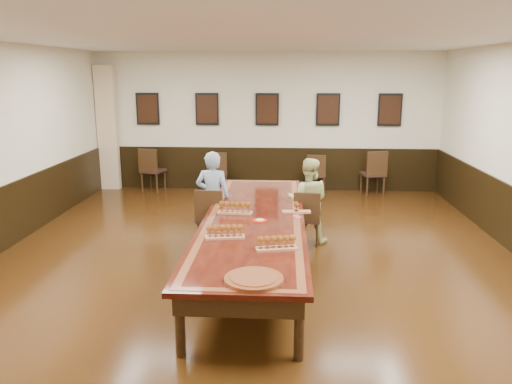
# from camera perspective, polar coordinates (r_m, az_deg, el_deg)

# --- Properties ---
(floor) EXTENTS (8.00, 10.00, 0.02)m
(floor) POSITION_cam_1_polar(r_m,az_deg,el_deg) (7.24, -0.23, -8.73)
(floor) COLOR black
(floor) RESTS_ON ground
(ceiling) EXTENTS (8.00, 10.00, 0.02)m
(ceiling) POSITION_cam_1_polar(r_m,az_deg,el_deg) (6.72, -0.26, 17.60)
(ceiling) COLOR white
(ceiling) RESTS_ON floor
(wall_back) EXTENTS (8.00, 0.02, 3.20)m
(wall_back) POSITION_cam_1_polar(r_m,az_deg,el_deg) (11.76, 1.28, 8.00)
(wall_back) COLOR beige
(wall_back) RESTS_ON floor
(wall_front) EXTENTS (8.00, 0.02, 3.20)m
(wall_front) POSITION_cam_1_polar(r_m,az_deg,el_deg) (2.07, -9.44, -19.88)
(wall_front) COLOR beige
(wall_front) RESTS_ON floor
(chair_man) EXTENTS (0.49, 0.52, 0.95)m
(chair_man) POSITION_cam_1_polar(r_m,az_deg,el_deg) (8.06, -5.06, -2.80)
(chair_man) COLOR black
(chair_man) RESTS_ON floor
(chair_woman) EXTENTS (0.46, 0.50, 0.89)m
(chair_woman) POSITION_cam_1_polar(r_m,az_deg,el_deg) (8.15, 5.88, -2.85)
(chair_woman) COLOR black
(chair_woman) RESTS_ON floor
(spare_chair_a) EXTENTS (0.59, 0.62, 1.02)m
(spare_chair_a) POSITION_cam_1_polar(r_m,az_deg,el_deg) (12.00, -11.69, 2.57)
(spare_chair_a) COLOR black
(spare_chair_a) RESTS_ON floor
(spare_chair_b) EXTENTS (0.49, 0.53, 0.97)m
(spare_chair_b) POSITION_cam_1_polar(r_m,az_deg,el_deg) (11.59, -4.42, 2.30)
(spare_chair_b) COLOR black
(spare_chair_b) RESTS_ON floor
(spare_chair_c) EXTENTS (0.48, 0.52, 0.92)m
(spare_chair_c) POSITION_cam_1_polar(r_m,az_deg,el_deg) (11.59, 6.92, 2.12)
(spare_chair_c) COLOR black
(spare_chair_c) RESTS_ON floor
(spare_chair_d) EXTENTS (0.57, 0.61, 1.03)m
(spare_chair_d) POSITION_cam_1_polar(r_m,az_deg,el_deg) (11.66, 13.22, 2.19)
(spare_chair_d) COLOR black
(spare_chair_d) RESTS_ON floor
(person_man) EXTENTS (0.59, 0.41, 1.52)m
(person_man) POSITION_cam_1_polar(r_m,az_deg,el_deg) (8.08, -4.94, -0.67)
(person_man) COLOR teal
(person_man) RESTS_ON floor
(person_woman) EXTENTS (0.75, 0.61, 1.40)m
(person_woman) POSITION_cam_1_polar(r_m,az_deg,el_deg) (8.17, 5.96, -0.97)
(person_woman) COLOR #C8D384
(person_woman) RESTS_ON floor
(pink_phone) EXTENTS (0.13, 0.16, 0.01)m
(pink_phone) POSITION_cam_1_polar(r_m,az_deg,el_deg) (7.03, 4.68, -2.85)
(pink_phone) COLOR #D24674
(pink_phone) RESTS_ON conference_table
(curtain) EXTENTS (0.45, 0.18, 2.90)m
(curtain) POSITION_cam_1_polar(r_m,az_deg,el_deg) (12.31, -16.62, 6.99)
(curtain) COLOR beige
(curtain) RESTS_ON floor
(wainscoting) EXTENTS (8.00, 10.00, 1.00)m
(wainscoting) POSITION_cam_1_polar(r_m,az_deg,el_deg) (7.07, -0.24, -4.90)
(wainscoting) COLOR black
(wainscoting) RESTS_ON floor
(conference_table) EXTENTS (1.40, 5.00, 0.76)m
(conference_table) POSITION_cam_1_polar(r_m,az_deg,el_deg) (7.03, -0.24, -4.04)
(conference_table) COLOR black
(conference_table) RESTS_ON floor
(posters) EXTENTS (6.14, 0.04, 0.74)m
(posters) POSITION_cam_1_polar(r_m,az_deg,el_deg) (11.67, 1.28, 9.43)
(posters) COLOR black
(posters) RESTS_ON wall_back
(flight_a) EXTENTS (0.50, 0.19, 0.18)m
(flight_a) POSITION_cam_1_polar(r_m,az_deg,el_deg) (7.16, -2.42, -1.84)
(flight_a) COLOR #A26344
(flight_a) RESTS_ON conference_table
(flight_b) EXTENTS (0.42, 0.16, 0.15)m
(flight_b) POSITION_cam_1_polar(r_m,az_deg,el_deg) (7.24, 4.65, -1.83)
(flight_b) COLOR #A26344
(flight_b) RESTS_ON conference_table
(flight_c) EXTENTS (0.50, 0.22, 0.18)m
(flight_c) POSITION_cam_1_polar(r_m,az_deg,el_deg) (6.12, -3.56, -4.58)
(flight_c) COLOR #A26344
(flight_c) RESTS_ON conference_table
(flight_d) EXTENTS (0.49, 0.24, 0.18)m
(flight_d) POSITION_cam_1_polar(r_m,az_deg,el_deg) (5.73, 2.37, -5.86)
(flight_d) COLOR #A26344
(flight_d) RESTS_ON conference_table
(red_plate_grp) EXTENTS (0.19, 0.19, 0.03)m
(red_plate_grp) POSITION_cam_1_polar(r_m,az_deg,el_deg) (6.82, 0.44, -3.29)
(red_plate_grp) COLOR red
(red_plate_grp) RESTS_ON conference_table
(carved_platter) EXTENTS (0.65, 0.65, 0.05)m
(carved_platter) POSITION_cam_1_polar(r_m,az_deg,el_deg) (4.93, -0.25, -9.91)
(carved_platter) COLOR #5A2712
(carved_platter) RESTS_ON conference_table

